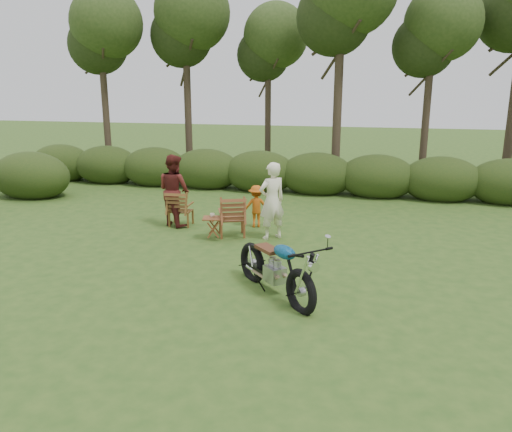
% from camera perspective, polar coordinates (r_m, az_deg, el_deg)
% --- Properties ---
extents(ground, '(80.00, 80.00, 0.00)m').
position_cam_1_polar(ground, '(8.78, -1.58, -8.93)').
color(ground, '#2A4C19').
rests_on(ground, ground).
extents(tree_line, '(22.52, 11.62, 8.14)m').
position_cam_1_polar(tree_line, '(17.56, 9.34, 15.30)').
color(tree_line, '#352B1D').
rests_on(tree_line, ground).
extents(motorcycle, '(2.16, 2.18, 1.27)m').
position_cam_1_polar(motorcycle, '(8.81, 2.14, -8.83)').
color(motorcycle, '#0D6FAD').
rests_on(motorcycle, ground).
extents(lawn_chair_right, '(0.91, 0.91, 1.01)m').
position_cam_1_polar(lawn_chair_right, '(12.12, -2.75, -2.28)').
color(lawn_chair_right, brown).
rests_on(lawn_chair_right, ground).
extents(lawn_chair_left, '(0.69, 0.69, 0.92)m').
position_cam_1_polar(lawn_chair_left, '(13.19, -8.52, -1.05)').
color(lawn_chair_left, brown).
rests_on(lawn_chair_left, ground).
extents(side_table, '(0.60, 0.55, 0.53)m').
position_cam_1_polar(side_table, '(11.83, -4.85, -1.41)').
color(side_table, '#5B2E16').
rests_on(side_table, ground).
extents(cup, '(0.15, 0.15, 0.09)m').
position_cam_1_polar(cup, '(11.81, -5.01, 0.11)').
color(cup, beige).
rests_on(cup, side_table).
extents(adult_a, '(0.79, 0.77, 1.83)m').
position_cam_1_polar(adult_a, '(11.92, 1.80, -2.56)').
color(adult_a, '#F9F0CD').
rests_on(adult_a, ground).
extents(adult_b, '(1.12, 1.04, 1.85)m').
position_cam_1_polar(adult_b, '(13.24, -9.17, -1.01)').
color(adult_b, '#561C18').
rests_on(adult_b, ground).
extents(child, '(0.80, 0.61, 1.09)m').
position_cam_1_polar(child, '(12.90, 0.03, -1.23)').
color(child, '#BA5311').
rests_on(child, ground).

